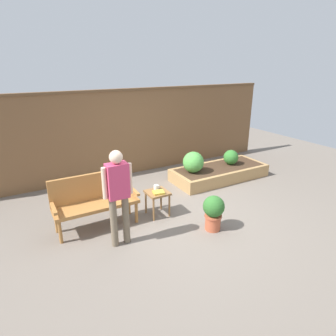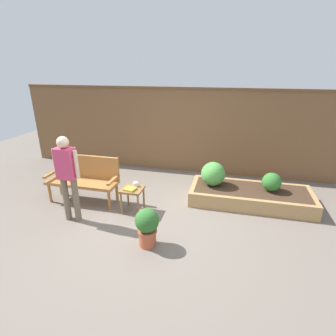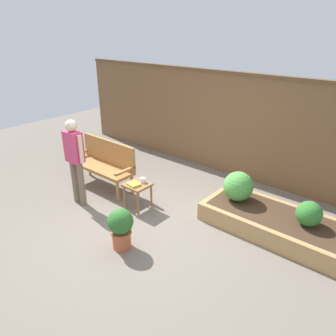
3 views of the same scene
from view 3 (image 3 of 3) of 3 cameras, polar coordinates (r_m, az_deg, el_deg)
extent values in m
plane|color=#70665B|center=(5.39, -4.49, -9.36)|extent=(14.00, 14.00, 0.00)
cube|color=brown|center=(6.86, 10.68, 7.45)|extent=(8.40, 0.10, 2.10)
cube|color=brown|center=(6.65, 11.41, 16.41)|extent=(8.40, 0.14, 0.06)
cylinder|color=#A87038|center=(6.12, -6.45, -2.96)|extent=(0.06, 0.06, 0.40)
cylinder|color=#A87038|center=(5.91, -8.97, -4.15)|extent=(0.06, 0.06, 0.40)
cylinder|color=#A87038|center=(7.06, -13.90, 0.25)|extent=(0.06, 0.06, 0.40)
cylinder|color=#A87038|center=(6.87, -16.28, -0.67)|extent=(0.06, 0.06, 0.40)
cube|color=#A87038|center=(6.38, -11.83, 0.11)|extent=(1.44, 0.48, 0.06)
cube|color=#A87038|center=(6.39, -10.57, 2.90)|extent=(1.44, 0.06, 0.48)
cube|color=#A87038|center=(6.85, -15.54, 2.61)|extent=(0.06, 0.48, 0.04)
cube|color=#A87038|center=(5.83, -7.68, -0.50)|extent=(0.06, 0.48, 0.04)
cylinder|color=olive|center=(5.63, -3.00, -5.12)|extent=(0.04, 0.04, 0.44)
cylinder|color=olive|center=(5.43, -5.38, -6.40)|extent=(0.04, 0.04, 0.44)
cylinder|color=olive|center=(5.84, -5.37, -4.09)|extent=(0.04, 0.04, 0.44)
cylinder|color=olive|center=(5.64, -7.76, -5.28)|extent=(0.04, 0.04, 0.44)
cube|color=olive|center=(5.52, -5.47, -3.03)|extent=(0.40, 0.40, 0.04)
cylinder|color=white|center=(5.54, -4.51, -2.18)|extent=(0.09, 0.09, 0.08)
torus|color=white|center=(5.50, -4.12, -2.33)|extent=(0.06, 0.01, 0.06)
cube|color=gold|center=(5.46, -6.14, -2.90)|extent=(0.23, 0.21, 0.04)
cylinder|color=#B75638|center=(4.79, -8.27, -12.64)|extent=(0.27, 0.27, 0.24)
cylinder|color=#B75638|center=(4.71, -8.37, -11.29)|extent=(0.30, 0.30, 0.04)
sphere|color=#2D6628|center=(4.60, -8.51, -9.41)|extent=(0.37, 0.37, 0.37)
cube|color=#AD8451|center=(4.94, 17.28, -11.92)|extent=(2.40, 0.09, 0.30)
cube|color=#AD8451|center=(5.67, 21.08, -7.46)|extent=(2.40, 0.09, 0.30)
cube|color=#AD8451|center=(5.70, 8.58, -5.78)|extent=(0.09, 0.82, 0.30)
cube|color=#422D1E|center=(5.30, 19.32, -9.54)|extent=(2.22, 0.82, 0.30)
cylinder|color=brown|center=(5.48, 12.24, -5.23)|extent=(0.04, 0.04, 0.06)
sphere|color=#4C9942|center=(5.38, 12.44, -3.21)|extent=(0.50, 0.50, 0.50)
cylinder|color=brown|center=(5.15, 23.62, -8.97)|extent=(0.04, 0.04, 0.06)
sphere|color=#33752D|center=(5.07, 23.91, -7.48)|extent=(0.37, 0.37, 0.37)
cylinder|color=#70604C|center=(5.83, -15.19, -2.81)|extent=(0.11, 0.11, 0.82)
cylinder|color=#70604C|center=(5.98, -16.31, -2.24)|extent=(0.11, 0.11, 0.82)
cube|color=#D13D66|center=(5.65, -16.52, 3.67)|extent=(0.32, 0.20, 0.54)
cylinder|color=beige|center=(5.49, -15.34, 3.23)|extent=(0.07, 0.07, 0.49)
cylinder|color=beige|center=(5.81, -17.64, 4.09)|extent=(0.07, 0.07, 0.49)
sphere|color=beige|center=(5.54, -16.97, 7.26)|extent=(0.20, 0.20, 0.20)
camera|label=1|loc=(5.89, -60.82, 9.96)|focal=30.99mm
camera|label=2|loc=(2.03, -70.07, -2.08)|focal=28.07mm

